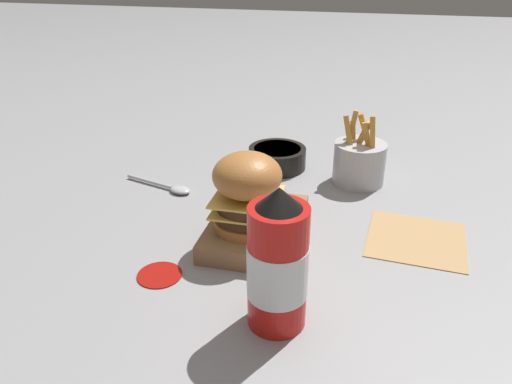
# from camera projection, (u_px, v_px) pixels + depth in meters

# --- Properties ---
(ground_plane) EXTENTS (6.00, 6.00, 0.00)m
(ground_plane) POSITION_uv_depth(u_px,v_px,m) (295.00, 233.00, 0.84)
(ground_plane) COLOR gray
(serving_board) EXTENTS (0.21, 0.14, 0.03)m
(serving_board) POSITION_uv_depth(u_px,v_px,m) (256.00, 227.00, 0.82)
(serving_board) COLOR olive
(serving_board) RESTS_ON ground_plane
(burger) EXTENTS (0.11, 0.11, 0.12)m
(burger) POSITION_uv_depth(u_px,v_px,m) (247.00, 191.00, 0.77)
(burger) COLOR #AD6B33
(burger) RESTS_ON serving_board
(ketchup_bottle) EXTENTS (0.08, 0.08, 0.19)m
(ketchup_bottle) POSITION_uv_depth(u_px,v_px,m) (278.00, 265.00, 0.61)
(ketchup_bottle) COLOR red
(ketchup_bottle) RESTS_ON ground_plane
(fries_basket) EXTENTS (0.10, 0.10, 0.15)m
(fries_basket) POSITION_uv_depth(u_px,v_px,m) (359.00, 161.00, 1.00)
(fries_basket) COLOR #B7B7BC
(fries_basket) RESTS_ON ground_plane
(side_bowl) EXTENTS (0.12, 0.12, 0.04)m
(side_bowl) POSITION_uv_depth(u_px,v_px,m) (277.00, 157.00, 1.07)
(side_bowl) COLOR black
(side_bowl) RESTS_ON ground_plane
(spoon) EXTENTS (0.06, 0.15, 0.01)m
(spoon) POSITION_uv_depth(u_px,v_px,m) (172.00, 188.00, 0.98)
(spoon) COLOR #B2B2B7
(spoon) RESTS_ON ground_plane
(ketchup_puddle) EXTENTS (0.07, 0.07, 0.00)m
(ketchup_puddle) POSITION_uv_depth(u_px,v_px,m) (160.00, 274.00, 0.73)
(ketchup_puddle) COLOR #9E140F
(ketchup_puddle) RESTS_ON ground_plane
(parchment_square) EXTENTS (0.17, 0.17, 0.00)m
(parchment_square) POSITION_uv_depth(u_px,v_px,m) (416.00, 239.00, 0.82)
(parchment_square) COLOR tan
(parchment_square) RESTS_ON ground_plane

